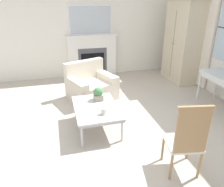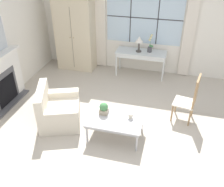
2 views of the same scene
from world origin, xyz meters
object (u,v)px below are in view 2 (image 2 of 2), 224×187
at_px(table_lamp, 139,41).
at_px(potted_plant_small, 104,108).
at_px(armoire, 75,33).
at_px(pillar_candle, 131,116).
at_px(console_table, 141,54).
at_px(armchair_upholstered, 58,111).
at_px(coffee_table, 115,120).
at_px(potted_orchid, 150,46).
at_px(side_chair_wooden, 190,98).
at_px(fireplace, 0,79).

bearing_deg(table_lamp, potted_plant_small, -95.36).
relative_size(table_lamp, potted_plant_small, 1.76).
bearing_deg(armoire, pillar_candle, -50.91).
bearing_deg(armoire, table_lamp, -0.84).
bearing_deg(console_table, armchair_upholstered, -117.45).
height_order(armchair_upholstered, potted_plant_small, armchair_upholstered).
xyz_separation_m(armoire, coffee_table, (1.91, -2.78, -0.69)).
relative_size(potted_orchid, side_chair_wooden, 0.47).
bearing_deg(table_lamp, console_table, 13.20).
xyz_separation_m(side_chair_wooden, potted_plant_small, (-1.69, -0.81, -0.03)).
distance_m(table_lamp, armchair_upholstered, 3.03).
distance_m(console_table, table_lamp, 0.41).
height_order(potted_orchid, pillar_candle, potted_orchid).
bearing_deg(side_chair_wooden, potted_plant_small, -154.37).
distance_m(table_lamp, coffee_table, 2.83).
relative_size(fireplace, coffee_table, 1.85).
relative_size(armoire, side_chair_wooden, 1.98).
xyz_separation_m(fireplace, potted_orchid, (3.16, 2.37, 0.21)).
height_order(armoire, coffee_table, armoire).
height_order(armoire, console_table, armoire).
xyz_separation_m(console_table, side_chair_wooden, (1.36, -1.87, -0.06)).
xyz_separation_m(table_lamp, pillar_candle, (0.31, -2.68, -0.56)).
xyz_separation_m(coffee_table, pillar_candle, (0.29, 0.08, 0.09)).
relative_size(armoire, potted_orchid, 4.21).
bearing_deg(coffee_table, fireplace, 171.18).
height_order(armchair_upholstered, pillar_candle, armchair_upholstered).
relative_size(potted_plant_small, pillar_candle, 2.06).
height_order(armoire, pillar_candle, armoire).
height_order(armoire, table_lamp, armoire).
relative_size(table_lamp, side_chair_wooden, 0.41).
bearing_deg(armchair_upholstered, table_lamp, 63.67).
height_order(armoire, potted_plant_small, armoire).
distance_m(coffee_table, pillar_candle, 0.31).
height_order(console_table, side_chair_wooden, side_chair_wooden).
distance_m(armoire, coffee_table, 3.45).
height_order(potted_plant_small, pillar_candle, potted_plant_small).
distance_m(side_chair_wooden, coffee_table, 1.69).
xyz_separation_m(table_lamp, potted_plant_small, (-0.25, -2.66, -0.49)).
bearing_deg(pillar_candle, console_table, 94.95).
xyz_separation_m(fireplace, coffee_table, (2.88, -0.45, -0.30)).
bearing_deg(pillar_candle, fireplace, 173.31).
distance_m(fireplace, coffee_table, 2.93).
distance_m(console_table, potted_orchid, 0.35).
xyz_separation_m(coffee_table, potted_plant_small, (-0.27, 0.10, 0.17)).
bearing_deg(potted_orchid, armoire, -179.12).
distance_m(console_table, pillar_candle, 2.71).
xyz_separation_m(fireplace, armoire, (0.97, 2.34, 0.40)).
xyz_separation_m(console_table, coffee_table, (-0.05, -2.77, -0.25)).
relative_size(armoire, potted_plant_small, 8.61).
relative_size(armchair_upholstered, side_chair_wooden, 1.11).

